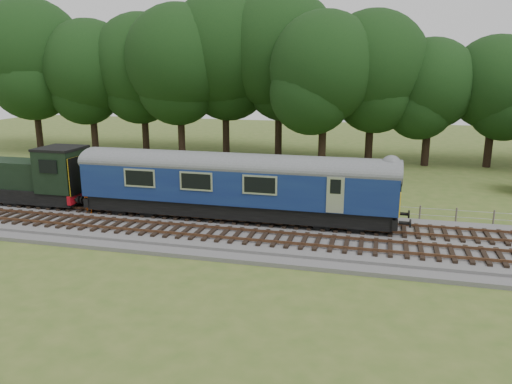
# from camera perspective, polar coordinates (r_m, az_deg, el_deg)

# --- Properties ---
(ground) EXTENTS (120.00, 120.00, 0.00)m
(ground) POSITION_cam_1_polar(r_m,az_deg,el_deg) (27.14, 1.60, -4.94)
(ground) COLOR #435E22
(ground) RESTS_ON ground
(ballast) EXTENTS (70.00, 7.00, 0.35)m
(ballast) POSITION_cam_1_polar(r_m,az_deg,el_deg) (27.08, 1.60, -4.59)
(ballast) COLOR #4C4C4F
(ballast) RESTS_ON ground
(track_north) EXTENTS (67.20, 2.40, 0.21)m
(track_north) POSITION_cam_1_polar(r_m,az_deg,el_deg) (28.31, 2.23, -3.25)
(track_north) COLOR black
(track_north) RESTS_ON ballast
(track_south) EXTENTS (67.20, 2.40, 0.21)m
(track_south) POSITION_cam_1_polar(r_m,az_deg,el_deg) (25.53, 0.81, -5.18)
(track_south) COLOR black
(track_south) RESTS_ON ballast
(fence) EXTENTS (64.00, 0.12, 1.00)m
(fence) POSITION_cam_1_polar(r_m,az_deg,el_deg) (31.34, 3.41, -2.35)
(fence) COLOR #6B6054
(fence) RESTS_ON ground
(tree_line) EXTENTS (70.00, 8.00, 18.00)m
(tree_line) POSITION_cam_1_polar(r_m,az_deg,el_deg) (48.20, 7.38, 3.33)
(tree_line) COLOR black
(tree_line) RESTS_ON ground
(dmu_railcar) EXTENTS (18.05, 2.86, 3.88)m
(dmu_railcar) POSITION_cam_1_polar(r_m,az_deg,el_deg) (28.31, -2.41, 1.34)
(dmu_railcar) COLOR black
(dmu_railcar) RESTS_ON ground
(shunter_loco) EXTENTS (8.91, 2.60, 3.38)m
(shunter_loco) POSITION_cam_1_polar(r_m,az_deg,el_deg) (35.01, -24.81, 1.43)
(shunter_loco) COLOR black
(shunter_loco) RESTS_ON ground
(worker) EXTENTS (0.63, 0.45, 1.60)m
(worker) POSITION_cam_1_polar(r_m,az_deg,el_deg) (31.40, -18.60, -0.87)
(worker) COLOR #DE4E0B
(worker) RESTS_ON ballast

